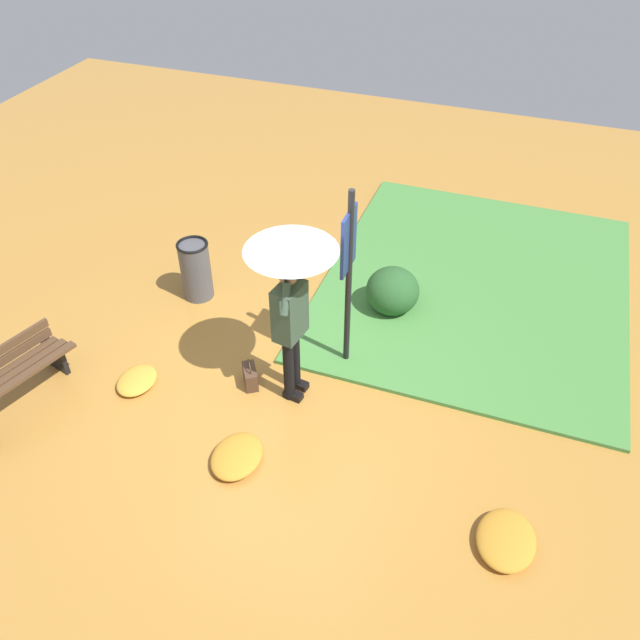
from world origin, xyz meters
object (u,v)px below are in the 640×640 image
at_px(handbag, 250,376).
at_px(trash_bin, 196,270).
at_px(info_sign_post, 348,262).
at_px(park_bench, 10,379).
at_px(person_with_umbrella, 291,278).

height_order(handbag, trash_bin, trash_bin).
xyz_separation_m(info_sign_post, park_bench, (-1.93, 3.20, -1.04)).
height_order(info_sign_post, trash_bin, info_sign_post).
distance_m(info_sign_post, trash_bin, 2.55).
relative_size(person_with_umbrella, info_sign_post, 0.89).
xyz_separation_m(person_with_umbrella, park_bench, (-1.31, 2.79, -1.15)).
bearing_deg(handbag, park_bench, 117.11).
xyz_separation_m(person_with_umbrella, trash_bin, (1.17, 1.86, -1.13)).
xyz_separation_m(handbag, park_bench, (-1.18, 2.30, 0.28)).
distance_m(handbag, trash_bin, 1.91).
distance_m(handbag, park_bench, 2.60).
bearing_deg(handbag, info_sign_post, -50.23).
bearing_deg(park_bench, person_with_umbrella, -64.81).
height_order(person_with_umbrella, trash_bin, person_with_umbrella).
relative_size(handbag, trash_bin, 0.44).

